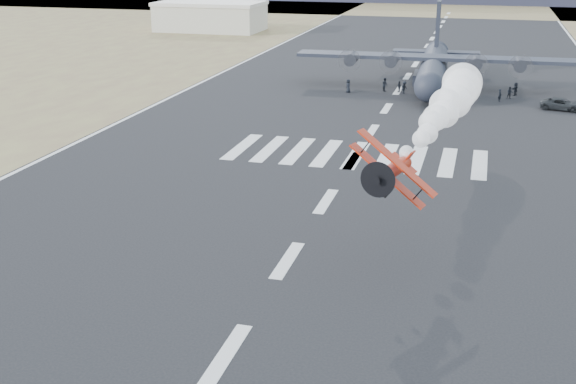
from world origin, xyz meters
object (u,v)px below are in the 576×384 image
at_px(crew_h, 510,93).
at_px(crew_g, 470,93).
at_px(crew_a, 500,95).
at_px(crew_b, 385,85).
at_px(transport_aircraft, 433,66).
at_px(crew_c, 404,87).
at_px(aerobatic_biplane, 392,171).
at_px(crew_e, 348,86).
at_px(support_vehicle, 562,104).
at_px(crew_f, 515,89).
at_px(crew_d, 399,87).
at_px(hangar_left, 210,16).

bearing_deg(crew_h, crew_g, -169.90).
height_order(crew_a, crew_b, crew_b).
bearing_deg(transport_aircraft, crew_c, -118.02).
relative_size(aerobatic_biplane, crew_e, 3.04).
relative_size(support_vehicle, crew_e, 2.78).
height_order(transport_aircraft, crew_e, transport_aircraft).
xyz_separation_m(crew_e, crew_h, (21.89, 1.73, -0.13)).
bearing_deg(crew_f, aerobatic_biplane, 18.64).
bearing_deg(crew_e, crew_d, 71.87).
height_order(crew_b, crew_f, crew_b).
xyz_separation_m(support_vehicle, crew_f, (-5.48, 7.95, 0.17)).
distance_m(transport_aircraft, crew_d, 7.69).
xyz_separation_m(support_vehicle, crew_h, (-6.25, 5.53, 0.08)).
height_order(support_vehicle, crew_d, crew_d).
bearing_deg(crew_g, crew_c, -172.52).
xyz_separation_m(transport_aircraft, crew_e, (-11.04, -8.33, -2.00)).
distance_m(support_vehicle, crew_g, 12.30).
height_order(crew_d, crew_g, crew_g).
bearing_deg(crew_b, crew_d, -128.47).
height_order(aerobatic_biplane, crew_g, aerobatic_biplane).
bearing_deg(hangar_left, crew_h, -42.93).
height_order(aerobatic_biplane, crew_a, aerobatic_biplane).
xyz_separation_m(crew_d, crew_e, (-6.87, -2.25, 0.16)).
bearing_deg(aerobatic_biplane, crew_d, 102.60).
distance_m(aerobatic_biplane, crew_f, 60.42).
distance_m(crew_d, crew_h, 15.03).
bearing_deg(crew_c, support_vehicle, -71.19).
xyz_separation_m(transport_aircraft, crew_a, (9.54, -8.93, -2.10)).
bearing_deg(transport_aircraft, crew_h, -33.78).
distance_m(crew_a, crew_c, 13.03).
height_order(hangar_left, crew_h, hangar_left).
distance_m(hangar_left, crew_f, 90.80).
xyz_separation_m(crew_a, crew_e, (-20.58, 0.60, 0.10)).
xyz_separation_m(crew_e, crew_f, (22.66, 4.15, -0.04)).
xyz_separation_m(aerobatic_biplane, crew_e, (-13.15, 55.26, -5.47)).
bearing_deg(crew_f, crew_b, -56.72).
bearing_deg(crew_d, crew_e, -104.75).
xyz_separation_m(hangar_left, transport_aircraft, (56.39, -55.93, -0.47)).
bearing_deg(crew_f, hangar_left, -103.74).
xyz_separation_m(crew_b, crew_f, (17.84, 1.73, -0.04)).
bearing_deg(crew_c, crew_e, 132.72).
height_order(crew_b, crew_g, crew_b).
distance_m(support_vehicle, crew_e, 28.40).
bearing_deg(crew_a, crew_e, 62.57).
distance_m(crew_a, crew_d, 14.00).
bearing_deg(support_vehicle, crew_c, 88.94).
height_order(crew_c, crew_f, crew_f).
relative_size(crew_b, crew_e, 0.99).
height_order(hangar_left, crew_g, hangar_left).
relative_size(hangar_left, crew_f, 13.65).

